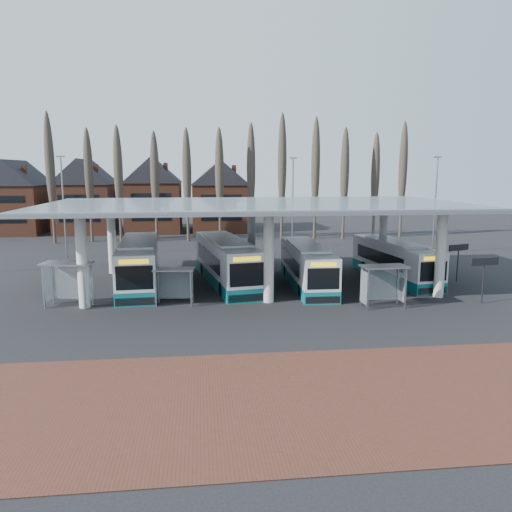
{
  "coord_description": "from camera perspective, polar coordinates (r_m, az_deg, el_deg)",
  "views": [
    {
      "loc": [
        -4.52,
        -29.79,
        8.74
      ],
      "look_at": [
        -0.34,
        7.0,
        2.38
      ],
      "focal_mm": 35.0,
      "sensor_mm": 36.0,
      "label": 1
    }
  ],
  "objects": [
    {
      "name": "brick_strip",
      "position": [
        20.32,
        7.28,
        -15.76
      ],
      "size": [
        70.0,
        10.0,
        0.03
      ],
      "primitive_type": "cube",
      "color": "#512B20",
      "rests_on": "ground"
    },
    {
      "name": "lamp_post_c",
      "position": [
        55.6,
        19.8,
        5.67
      ],
      "size": [
        0.8,
        0.16,
        10.17
      ],
      "color": "slate",
      "rests_on": "ground"
    },
    {
      "name": "bus_2",
      "position": [
        38.45,
        5.81,
        -1.15
      ],
      "size": [
        2.73,
        11.5,
        3.18
      ],
      "rotation": [
        0.0,
        0.0,
        -0.02
      ],
      "color": "silver",
      "rests_on": "ground"
    },
    {
      "name": "bus_3",
      "position": [
        42.1,
        15.51,
        -0.55
      ],
      "size": [
        3.62,
        11.4,
        3.11
      ],
      "rotation": [
        0.0,
        0.0,
        0.11
      ],
      "color": "silver",
      "rests_on": "ground"
    },
    {
      "name": "shelter_0",
      "position": [
        34.54,
        -20.64,
        -1.95
      ],
      "size": [
        3.37,
        2.13,
        2.9
      ],
      "rotation": [
        0.0,
        0.0,
        -0.19
      ],
      "color": "gray",
      "rests_on": "ground"
    },
    {
      "name": "info_sign_1",
      "position": [
        42.56,
        22.14,
        0.6
      ],
      "size": [
        1.94,
        0.73,
        2.99
      ],
      "rotation": [
        0.0,
        0.0,
        0.32
      ],
      "color": "black",
      "rests_on": "ground"
    },
    {
      "name": "station_canopy",
      "position": [
        38.18,
        0.34,
        5.16
      ],
      "size": [
        32.0,
        16.0,
        6.34
      ],
      "color": "silver",
      "rests_on": "ground"
    },
    {
      "name": "barrier",
      "position": [
        33.51,
        -0.51,
        -3.79
      ],
      "size": [
        2.31,
        0.72,
        1.15
      ],
      "rotation": [
        0.0,
        0.0,
        0.09
      ],
      "color": "black",
      "rests_on": "ground"
    },
    {
      "name": "townhouse_row",
      "position": [
        74.69,
        -15.25,
        7.26
      ],
      "size": [
        36.8,
        10.3,
        12.25
      ],
      "color": "brown",
      "rests_on": "ground"
    },
    {
      "name": "bus_1",
      "position": [
        39.07,
        -3.43,
        -0.71
      ],
      "size": [
        4.73,
        12.92,
        3.52
      ],
      "rotation": [
        0.0,
        0.0,
        0.16
      ],
      "color": "silver",
      "rests_on": "ground"
    },
    {
      "name": "shelter_2",
      "position": [
        33.19,
        14.28,
        -2.3
      ],
      "size": [
        3.0,
        1.59,
        2.73
      ],
      "rotation": [
        0.0,
        0.0,
        0.04
      ],
      "color": "gray",
      "rests_on": "ground"
    },
    {
      "name": "lamp_post_b",
      "position": [
        56.87,
        4.21,
        6.29
      ],
      "size": [
        0.8,
        0.16,
        10.17
      ],
      "color": "slate",
      "rests_on": "ground"
    },
    {
      "name": "ground",
      "position": [
        31.37,
        2.07,
        -6.43
      ],
      "size": [
        140.0,
        140.0,
        0.0
      ],
      "primitive_type": "plane",
      "color": "black",
      "rests_on": "ground"
    },
    {
      "name": "bus_0",
      "position": [
        39.23,
        -13.21,
        -0.91
      ],
      "size": [
        3.58,
        12.8,
        3.51
      ],
      "rotation": [
        0.0,
        0.0,
        0.07
      ],
      "color": "silver",
      "rests_on": "ground"
    },
    {
      "name": "lamp_post_a",
      "position": [
        53.62,
        -21.13,
        5.46
      ],
      "size": [
        0.8,
        0.16,
        10.17
      ],
      "color": "slate",
      "rests_on": "ground"
    },
    {
      "name": "poplar_row",
      "position": [
        62.95,
        -2.4,
        9.78
      ],
      "size": [
        45.1,
        1.1,
        14.5
      ],
      "color": "#473D33",
      "rests_on": "ground"
    },
    {
      "name": "shelter_1",
      "position": [
        33.16,
        -9.31,
        -2.51
      ],
      "size": [
        2.73,
        1.55,
        2.44
      ],
      "rotation": [
        0.0,
        0.0,
        -0.09
      ],
      "color": "gray",
      "rests_on": "ground"
    },
    {
      "name": "info_sign_0",
      "position": [
        36.08,
        24.65,
        -0.95
      ],
      "size": [
        2.07,
        0.42,
        3.09
      ],
      "rotation": [
        0.0,
        0.0,
        0.15
      ],
      "color": "black",
      "rests_on": "ground"
    }
  ]
}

